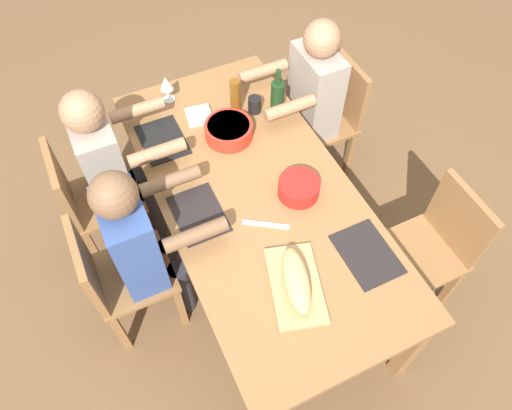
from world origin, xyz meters
name	(u,v)px	position (x,y,z in m)	size (l,w,h in m)	color
ground_plane	(256,262)	(0.00, 0.00, 0.00)	(8.00, 8.00, 0.00)	brown
dining_table	(256,201)	(0.00, 0.00, 0.66)	(1.98, 0.94, 0.74)	olive
chair_near_left	(434,244)	(-0.54, -0.79, 0.48)	(0.40, 0.40, 0.85)	olive
chair_far_center	(115,276)	(0.00, 0.79, 0.48)	(0.40, 0.40, 0.85)	olive
diner_far_center	(142,241)	(0.00, 0.61, 0.70)	(0.41, 0.53, 1.20)	#2D2D38
chair_near_right	(330,114)	(0.54, -0.79, 0.48)	(0.40, 0.40, 0.85)	olive
diner_near_right	(309,97)	(0.54, -0.61, 0.70)	(0.41, 0.53, 1.20)	#2D2D38
chair_far_right	(89,198)	(0.54, 0.79, 0.48)	(0.40, 0.40, 0.85)	olive
diner_far_right	(111,163)	(0.54, 0.61, 0.70)	(0.41, 0.53, 1.20)	#2D2D38
serving_bowl_fruit	(299,187)	(-0.10, -0.19, 0.79)	(0.21, 0.21, 0.09)	red
serving_bowl_greens	(229,130)	(0.41, -0.03, 0.79)	(0.26, 0.26, 0.09)	red
cutting_board	(296,285)	(-0.55, 0.06, 0.75)	(0.40, 0.22, 0.02)	tan
bread_loaf	(296,280)	(-0.55, 0.06, 0.81)	(0.32, 0.11, 0.09)	tan
wine_bottle	(277,96)	(0.48, -0.36, 0.85)	(0.08, 0.08, 0.29)	#193819
beer_bottle	(235,97)	(0.58, -0.15, 0.85)	(0.06, 0.06, 0.22)	brown
wine_glass	(166,84)	(0.84, 0.17, 0.86)	(0.08, 0.08, 0.17)	silver
placemat_near_left	(367,254)	(-0.54, -0.31, 0.74)	(0.32, 0.23, 0.01)	black
placemat_far_center	(199,214)	(0.00, 0.31, 0.74)	(0.32, 0.23, 0.01)	black
cup_near_right	(255,105)	(0.53, -0.24, 0.79)	(0.07, 0.07, 0.10)	black
placemat_far_right	(162,140)	(0.54, 0.31, 0.74)	(0.32, 0.23, 0.01)	black
carving_knife	(266,225)	(-0.20, 0.04, 0.74)	(0.23, 0.02, 0.01)	silver
napkin_stack	(199,116)	(0.62, 0.06, 0.75)	(0.14, 0.14, 0.02)	white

